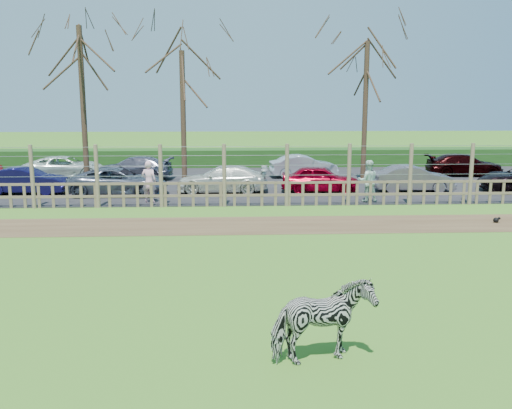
{
  "coord_description": "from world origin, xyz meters",
  "views": [
    {
      "loc": [
        0.19,
        -14.47,
        4.29
      ],
      "look_at": [
        1.0,
        2.5,
        1.1
      ],
      "focal_mm": 40.0,
      "sensor_mm": 36.0,
      "label": 1
    }
  ],
  "objects_px": {
    "tree_mid": "(182,85)",
    "zebra": "(322,322)",
    "car_8": "(66,167)",
    "visitor_b": "(368,181)",
    "car_2": "(119,181)",
    "tree_right": "(366,78)",
    "crow": "(496,220)",
    "visitor_a": "(149,182)",
    "car_3": "(222,179)",
    "car_13": "(464,165)",
    "car_9": "(133,168)",
    "car_5": "(413,179)",
    "tree_left": "(81,68)",
    "car_4": "(320,179)",
    "car_1": "(26,181)",
    "car_11": "(303,166)"
  },
  "relations": [
    {
      "from": "tree_mid",
      "to": "zebra",
      "type": "distance_m",
      "value": 20.07
    },
    {
      "from": "zebra",
      "to": "car_8",
      "type": "relative_size",
      "value": 0.39
    },
    {
      "from": "car_8",
      "to": "visitor_b",
      "type": "bearing_deg",
      "value": -123.75
    },
    {
      "from": "car_2",
      "to": "car_8",
      "type": "relative_size",
      "value": 1.0
    },
    {
      "from": "tree_right",
      "to": "crow",
      "type": "distance_m",
      "value": 11.08
    },
    {
      "from": "car_2",
      "to": "car_8",
      "type": "distance_m",
      "value": 6.62
    },
    {
      "from": "visitor_a",
      "to": "zebra",
      "type": "bearing_deg",
      "value": 122.2
    },
    {
      "from": "tree_mid",
      "to": "car_3",
      "type": "height_order",
      "value": "tree_mid"
    },
    {
      "from": "crow",
      "to": "zebra",
      "type": "bearing_deg",
      "value": -127.17
    },
    {
      "from": "car_13",
      "to": "tree_mid",
      "type": "bearing_deg",
      "value": 104.95
    },
    {
      "from": "visitor_b",
      "to": "car_8",
      "type": "relative_size",
      "value": 0.4
    },
    {
      "from": "tree_mid",
      "to": "car_9",
      "type": "distance_m",
      "value": 5.55
    },
    {
      "from": "crow",
      "to": "car_5",
      "type": "distance_m",
      "value": 6.63
    },
    {
      "from": "tree_left",
      "to": "zebra",
      "type": "bearing_deg",
      "value": -65.87
    },
    {
      "from": "tree_left",
      "to": "visitor_a",
      "type": "relative_size",
      "value": 4.57
    },
    {
      "from": "tree_mid",
      "to": "car_4",
      "type": "relative_size",
      "value": 1.94
    },
    {
      "from": "car_5",
      "to": "tree_mid",
      "type": "bearing_deg",
      "value": 78.54
    },
    {
      "from": "tree_mid",
      "to": "car_9",
      "type": "relative_size",
      "value": 1.65
    },
    {
      "from": "tree_left",
      "to": "car_1",
      "type": "relative_size",
      "value": 2.16
    },
    {
      "from": "tree_right",
      "to": "car_1",
      "type": "distance_m",
      "value": 16.79
    },
    {
      "from": "tree_mid",
      "to": "tree_right",
      "type": "height_order",
      "value": "tree_right"
    },
    {
      "from": "tree_mid",
      "to": "crow",
      "type": "height_order",
      "value": "tree_mid"
    },
    {
      "from": "car_9",
      "to": "car_11",
      "type": "bearing_deg",
      "value": 98.46
    },
    {
      "from": "car_4",
      "to": "car_13",
      "type": "height_order",
      "value": "same"
    },
    {
      "from": "car_4",
      "to": "car_8",
      "type": "relative_size",
      "value": 0.82
    },
    {
      "from": "crow",
      "to": "car_11",
      "type": "distance_m",
      "value": 12.78
    },
    {
      "from": "car_4",
      "to": "zebra",
      "type": "bearing_deg",
      "value": 178.89
    },
    {
      "from": "tree_mid",
      "to": "car_5",
      "type": "bearing_deg",
      "value": -13.0
    },
    {
      "from": "tree_right",
      "to": "car_8",
      "type": "height_order",
      "value": "tree_right"
    },
    {
      "from": "car_13",
      "to": "visitor_b",
      "type": "bearing_deg",
      "value": 141.02
    },
    {
      "from": "crow",
      "to": "car_3",
      "type": "xyz_separation_m",
      "value": [
        -9.61,
        6.78,
        0.54
      ]
    },
    {
      "from": "car_2",
      "to": "car_4",
      "type": "relative_size",
      "value": 1.23
    },
    {
      "from": "tree_right",
      "to": "car_8",
      "type": "distance_m",
      "value": 16.32
    },
    {
      "from": "tree_mid",
      "to": "car_11",
      "type": "bearing_deg",
      "value": 22.97
    },
    {
      "from": "car_2",
      "to": "car_8",
      "type": "xyz_separation_m",
      "value": [
        -3.81,
        5.41,
        0.0
      ]
    },
    {
      "from": "visitor_a",
      "to": "car_8",
      "type": "distance_m",
      "value": 9.12
    },
    {
      "from": "car_4",
      "to": "car_1",
      "type": "bearing_deg",
      "value": 97.54
    },
    {
      "from": "visitor_a",
      "to": "car_5",
      "type": "height_order",
      "value": "visitor_a"
    },
    {
      "from": "car_11",
      "to": "car_9",
      "type": "bearing_deg",
      "value": 87.47
    },
    {
      "from": "tree_right",
      "to": "car_5",
      "type": "xyz_separation_m",
      "value": [
        1.63,
        -2.95,
        -4.6
      ]
    },
    {
      "from": "tree_right",
      "to": "car_13",
      "type": "xyz_separation_m",
      "value": [
        6.2,
        2.28,
        -4.6
      ]
    },
    {
      "from": "tree_left",
      "to": "car_1",
      "type": "xyz_separation_m",
      "value": [
        -2.4,
        -1.3,
        -4.98
      ]
    },
    {
      "from": "tree_right",
      "to": "car_4",
      "type": "height_order",
      "value": "tree_right"
    },
    {
      "from": "tree_mid",
      "to": "car_11",
      "type": "distance_m",
      "value": 7.98
    },
    {
      "from": "visitor_a",
      "to": "car_4",
      "type": "distance_m",
      "value": 7.79
    },
    {
      "from": "car_1",
      "to": "car_13",
      "type": "distance_m",
      "value": 22.68
    },
    {
      "from": "tree_left",
      "to": "car_4",
      "type": "height_order",
      "value": "tree_left"
    },
    {
      "from": "crow",
      "to": "car_11",
      "type": "height_order",
      "value": "car_11"
    },
    {
      "from": "tree_right",
      "to": "visitor_b",
      "type": "relative_size",
      "value": 4.26
    },
    {
      "from": "zebra",
      "to": "car_13",
      "type": "relative_size",
      "value": 0.4
    }
  ]
}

